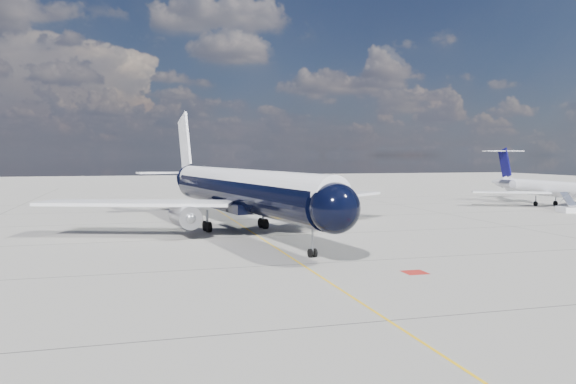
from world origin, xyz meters
The scene contains 6 objects.
ground centered at (0.00, 30.00, 0.00)m, with size 320.00×320.00×0.00m, color #9A968F.
taxiway_centerline centered at (0.00, 25.00, 0.00)m, with size 0.16×160.00×0.01m, color #EEB50C.
red_marking centered at (6.80, -10.00, 0.00)m, with size 1.60×1.60×0.01m, color maroon.
main_airliner centered at (-1.29, 15.34, 4.47)m, with size 40.42×49.68×14.40m.
regional_jet centered at (52.33, 32.11, 3.03)m, with size 24.65×28.28×9.59m.
boarding_stair centered at (47.84, 21.39, 0.57)m, with size 2.71×3.15×3.05m.
Camera 1 is at (-12.06, -44.97, 8.17)m, focal length 35.00 mm.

